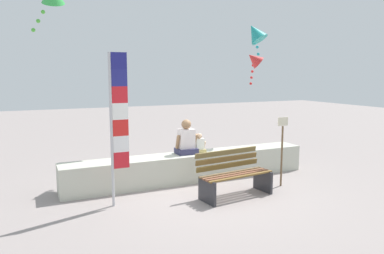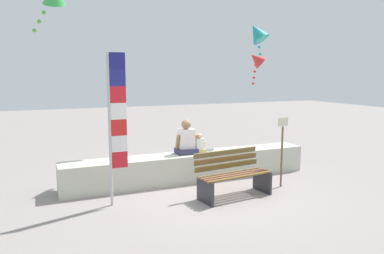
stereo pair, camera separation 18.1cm
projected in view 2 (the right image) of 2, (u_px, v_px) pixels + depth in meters
The scene contains 9 objects.
ground_plane at pixel (207, 191), 7.49m from camera, with size 40.00×40.00×0.00m, color gray.
seawall_ledge at pixel (191, 167), 8.23m from camera, with size 5.65×0.65×0.61m, color beige.
park_bench at pixel (233, 176), 7.13m from camera, with size 1.54×0.78×0.88m.
person_adult at pixel (186, 140), 8.14m from camera, with size 0.50×0.37×0.77m.
person_child at pixel (199, 145), 8.29m from camera, with size 0.29×0.21×0.44m.
flag_banner at pixel (115, 120), 6.50m from camera, with size 0.33×0.05×2.75m.
kite_red at pixel (256, 59), 10.57m from camera, with size 0.67×0.71×1.04m.
kite_teal at pixel (257, 33), 9.51m from camera, with size 0.77×0.80×0.90m.
sign_post at pixel (282, 147), 7.67m from camera, with size 0.24×0.04×1.48m.
Camera 2 is at (-3.13, -6.51, 2.37)m, focal length 34.19 mm.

